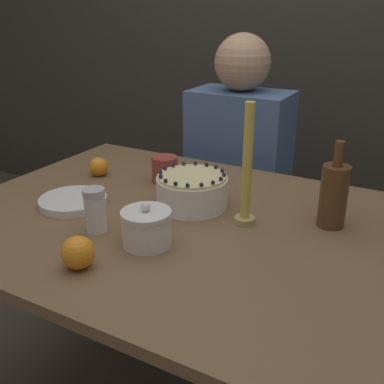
{
  "coord_description": "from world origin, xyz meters",
  "views": [
    {
      "loc": [
        0.56,
        -0.98,
        1.29
      ],
      "look_at": [
        -0.03,
        0.09,
        0.79
      ],
      "focal_mm": 42.0,
      "sensor_mm": 36.0,
      "label": 1
    }
  ],
  "objects_px": {
    "candle": "(247,175)",
    "person_man_blue_shirt": "(237,197)",
    "cake": "(192,191)",
    "sugar_shaker": "(95,210)",
    "bottle": "(334,195)",
    "sugar_bowl": "(147,228)"
  },
  "relations": [
    {
      "from": "cake",
      "to": "candle",
      "type": "xyz_separation_m",
      "value": [
        0.18,
        -0.03,
        0.09
      ]
    },
    {
      "from": "candle",
      "to": "cake",
      "type": "bearing_deg",
      "value": 170.21
    },
    {
      "from": "sugar_shaker",
      "to": "candle",
      "type": "distance_m",
      "value": 0.41
    },
    {
      "from": "sugar_shaker",
      "to": "candle",
      "type": "height_order",
      "value": "candle"
    },
    {
      "from": "candle",
      "to": "person_man_blue_shirt",
      "type": "xyz_separation_m",
      "value": [
        -0.29,
        0.63,
        -0.36
      ]
    },
    {
      "from": "cake",
      "to": "sugar_shaker",
      "type": "relative_size",
      "value": 1.76
    },
    {
      "from": "cake",
      "to": "person_man_blue_shirt",
      "type": "xyz_separation_m",
      "value": [
        -0.11,
        0.6,
        -0.26
      ]
    },
    {
      "from": "sugar_bowl",
      "to": "candle",
      "type": "relative_size",
      "value": 0.38
    },
    {
      "from": "sugar_shaker",
      "to": "bottle",
      "type": "height_order",
      "value": "bottle"
    },
    {
      "from": "cake",
      "to": "sugar_shaker",
      "type": "bearing_deg",
      "value": -118.65
    },
    {
      "from": "sugar_bowl",
      "to": "candle",
      "type": "xyz_separation_m",
      "value": [
        0.17,
        0.23,
        0.09
      ]
    },
    {
      "from": "sugar_bowl",
      "to": "sugar_shaker",
      "type": "height_order",
      "value": "sugar_shaker"
    },
    {
      "from": "sugar_shaker",
      "to": "person_man_blue_shirt",
      "type": "distance_m",
      "value": 0.9
    },
    {
      "from": "cake",
      "to": "candle",
      "type": "relative_size",
      "value": 0.63
    },
    {
      "from": "candle",
      "to": "bottle",
      "type": "height_order",
      "value": "candle"
    },
    {
      "from": "sugar_bowl",
      "to": "bottle",
      "type": "distance_m",
      "value": 0.5
    },
    {
      "from": "sugar_shaker",
      "to": "candle",
      "type": "xyz_separation_m",
      "value": [
        0.33,
        0.23,
        0.08
      ]
    },
    {
      "from": "sugar_bowl",
      "to": "person_man_blue_shirt",
      "type": "xyz_separation_m",
      "value": [
        -0.12,
        0.85,
        -0.26
      ]
    },
    {
      "from": "cake",
      "to": "person_man_blue_shirt",
      "type": "relative_size",
      "value": 0.17
    },
    {
      "from": "cake",
      "to": "sugar_shaker",
      "type": "distance_m",
      "value": 0.3
    },
    {
      "from": "bottle",
      "to": "candle",
      "type": "bearing_deg",
      "value": -154.29
    },
    {
      "from": "bottle",
      "to": "person_man_blue_shirt",
      "type": "height_order",
      "value": "person_man_blue_shirt"
    }
  ]
}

